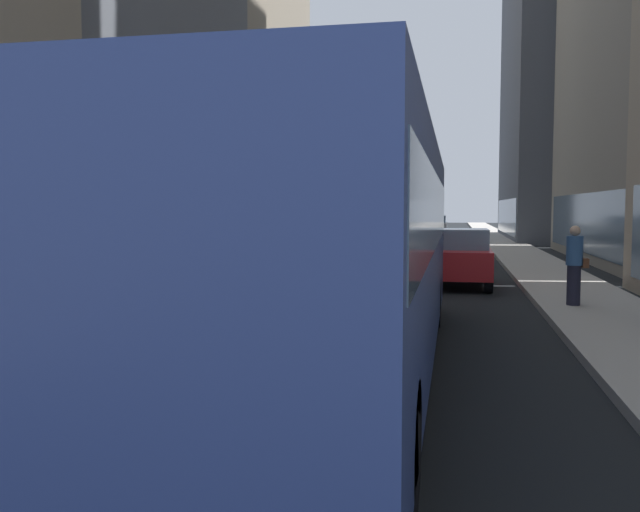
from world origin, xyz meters
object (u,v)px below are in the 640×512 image
transit_bus (341,240)px  car_white_van (429,230)px  car_red_coupe (457,257)px  car_silver_sedan (434,226)px  car_blue_hatchback (403,226)px  car_yellow_taxi (367,238)px  car_black_suv (231,263)px  pedestrian_with_handbag (575,265)px  box_truck (387,217)px

transit_bus → car_white_van: (0.00, 32.30, -0.96)m
car_red_coupe → car_silver_sedan: same height
car_blue_hatchback → car_yellow_taxi: bearing=-90.0°
car_yellow_taxi → car_red_coupe: bearing=-69.8°
car_black_suv → car_white_van: size_ratio=1.02×
car_yellow_taxi → car_white_van: (2.40, 11.07, 0.00)m
car_blue_hatchback → pedestrian_with_handbag: (6.41, -36.91, 0.19)m
car_red_coupe → car_silver_sedan: 32.46m
car_blue_hatchback → car_silver_sedan: bearing=-1.7°
transit_bus → box_truck: (-2.40, 30.40, -0.11)m
car_yellow_taxi → car_silver_sedan: size_ratio=0.91×
car_black_suv → car_white_van: bearing=81.0°
box_truck → pedestrian_with_handbag: box_truck is taller
car_red_coupe → pedestrian_with_handbag: pedestrian_with_handbag is taller
car_black_suv → car_blue_hatchback: (1.60, 35.83, 0.00)m
transit_bus → car_blue_hatchback: 42.94m
car_red_coupe → box_truck: bearing=101.3°
car_yellow_taxi → car_blue_hatchback: size_ratio=0.96×
car_blue_hatchback → car_red_coupe: bearing=-83.0°
transit_bus → car_yellow_taxi: transit_bus is taller
car_blue_hatchback → box_truck: (-0.00, -12.47, 0.84)m
car_yellow_taxi → car_black_suv: bearing=-96.4°
car_red_coupe → car_black_suv: 6.52m
car_red_coupe → transit_bus: bearing=-98.8°
car_blue_hatchback → pedestrian_with_handbag: size_ratio=2.49×
car_yellow_taxi → car_black_suv: (-1.60, -14.19, 0.00)m
transit_bus → car_silver_sedan: (0.00, 42.80, -0.95)m
car_black_suv → box_truck: size_ratio=0.58×
transit_bus → car_yellow_taxi: size_ratio=2.87×
transit_bus → car_silver_sedan: bearing=90.0°
car_silver_sedan → car_white_van: 10.49m
car_silver_sedan → box_truck: box_truck is taller
car_red_coupe → car_black_suv: bearing=-149.1°
pedestrian_with_handbag → car_yellow_taxi: bearing=112.8°
car_silver_sedan → box_truck: bearing=-101.0°
car_yellow_taxi → pedestrian_with_handbag: pedestrian_with_handbag is taller
car_red_coupe → pedestrian_with_handbag: 5.04m
car_yellow_taxi → box_truck: bearing=90.0°
box_truck → car_yellow_taxi: bearing=-90.0°
car_white_van → pedestrian_with_handbag: bearing=-81.3°
transit_bus → car_white_van: bearing=90.0°
car_black_suv → transit_bus: bearing=-60.4°
transit_bus → car_blue_hatchback: transit_bus is taller
car_blue_hatchback → transit_bus: bearing=-86.8°
transit_bus → box_truck: bearing=94.5°
transit_bus → car_red_coupe: 10.54m
car_black_suv → pedestrian_with_handbag: bearing=-7.7°
car_black_suv → car_white_van: 25.58m
car_black_suv → car_white_van: same height
transit_bus → car_blue_hatchback: (-2.40, 42.87, -0.95)m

